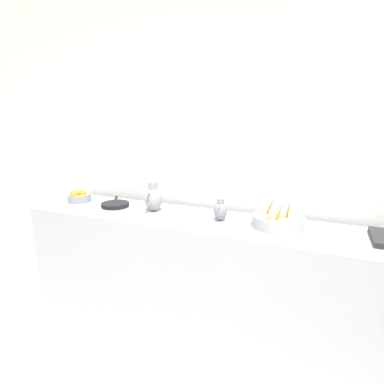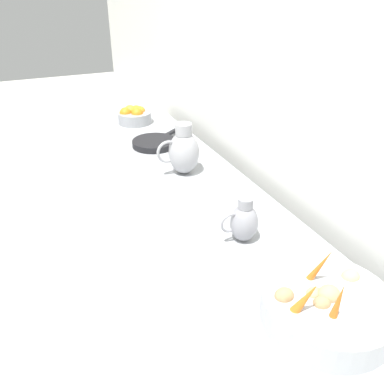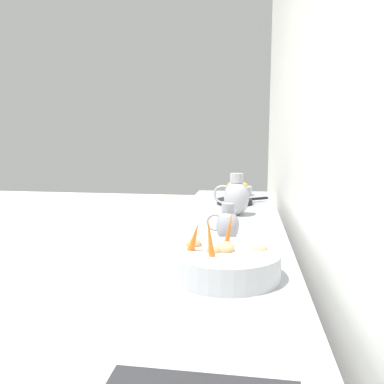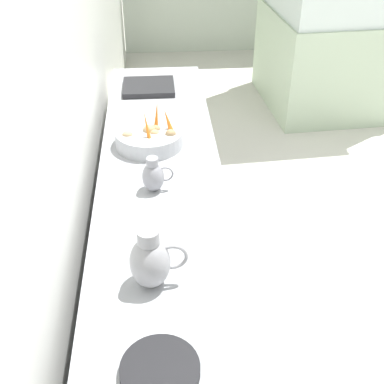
% 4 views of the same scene
% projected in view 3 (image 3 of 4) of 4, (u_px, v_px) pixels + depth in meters
% --- Properties ---
extents(tile_wall_left, '(0.10, 7.67, 3.00)m').
position_uv_depth(tile_wall_left, '(352.00, 81.00, 1.13)').
color(tile_wall_left, silver).
rests_on(tile_wall_left, ground_plane).
extents(prep_counter, '(0.62, 3.25, 0.87)m').
position_uv_depth(prep_counter, '(220.00, 327.00, 1.83)').
color(prep_counter, '#9EA0A5').
rests_on(prep_counter, ground_plane).
extents(vegetable_colander, '(0.37, 0.37, 0.22)m').
position_uv_depth(vegetable_colander, '(225.00, 263.00, 1.29)').
color(vegetable_colander, '#ADAFB5').
rests_on(vegetable_colander, prep_counter).
extents(orange_bowl, '(0.22, 0.22, 0.11)m').
position_uv_depth(orange_bowl, '(238.00, 189.00, 3.12)').
color(orange_bowl, gray).
rests_on(orange_bowl, prep_counter).
extents(metal_pitcher_tall, '(0.21, 0.15, 0.25)m').
position_uv_depth(metal_pitcher_tall, '(236.00, 196.00, 2.30)').
color(metal_pitcher_tall, '#939399').
rests_on(metal_pitcher_tall, prep_counter).
extents(metal_pitcher_short, '(0.15, 0.10, 0.18)m').
position_uv_depth(metal_pitcher_short, '(227.00, 225.00, 1.71)').
color(metal_pitcher_short, gray).
rests_on(metal_pitcher_short, prep_counter).
extents(skillet_on_counter, '(0.37, 0.30, 0.03)m').
position_uv_depth(skillet_on_counter, '(235.00, 201.00, 2.70)').
color(skillet_on_counter, black).
rests_on(skillet_on_counter, prep_counter).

